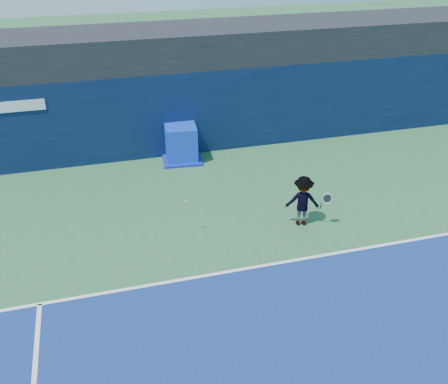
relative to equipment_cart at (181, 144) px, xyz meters
The scene contains 7 objects.
ground 9.63m from the equipment_cart, 87.38° to the right, with size 80.00×80.00×0.00m, color #2C6338.
baseline 6.64m from the equipment_cart, 86.20° to the right, with size 24.00×0.10×0.01m, color white.
stadium_band 3.59m from the equipment_cart, 76.96° to the left, with size 36.00×3.00×1.20m, color black.
back_wall_assembly 1.35m from the equipment_cart, 64.10° to the left, with size 36.00×1.03×3.00m.
equipment_cart is the anchor object (origin of this frame).
tennis_player 5.61m from the equipment_cart, 63.79° to the right, with size 1.27×0.81×1.49m.
tennis_ball 4.76m from the equipment_cart, 99.16° to the right, with size 0.07×0.07×0.07m.
Camera 1 is at (-3.21, -6.39, 7.78)m, focal length 40.00 mm.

